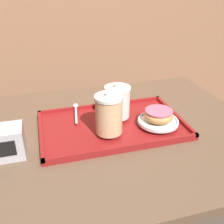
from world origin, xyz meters
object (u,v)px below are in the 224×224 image
coffee_cup_front (109,114)px  coffee_cup_rear (117,102)px  spoon (76,108)px  napkin_dispenser (5,142)px  donut_chocolate_glazed (159,115)px

coffee_cup_front → coffee_cup_rear: 0.12m
spoon → napkin_dispenser: 0.33m
coffee_cup_rear → napkin_dispenser: (-0.39, -0.11, -0.04)m
coffee_cup_front → donut_chocolate_glazed: coffee_cup_front is taller
spoon → napkin_dispenser: size_ratio=1.40×
donut_chocolate_glazed → napkin_dispenser: bearing=-177.4°
coffee_cup_front → donut_chocolate_glazed: (0.19, 0.01, -0.04)m
napkin_dispenser → coffee_cup_rear: bearing=16.1°
spoon → coffee_cup_rear: bearing=-116.7°
donut_chocolate_glazed → spoon: donut_chocolate_glazed is taller
donut_chocolate_glazed → napkin_dispenser: size_ratio=0.92×
coffee_cup_rear → donut_chocolate_glazed: 0.16m
donut_chocolate_glazed → napkin_dispenser: napkin_dispenser is taller
spoon → donut_chocolate_glazed: bearing=-117.1°
coffee_cup_rear → donut_chocolate_glazed: coffee_cup_rear is taller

